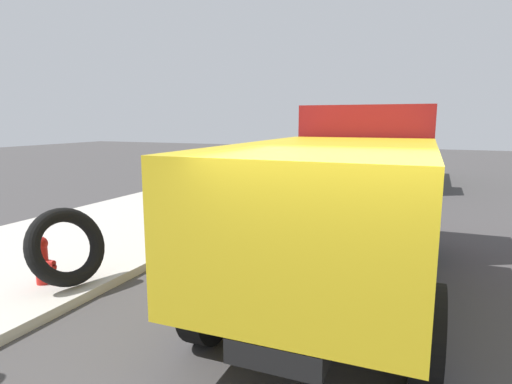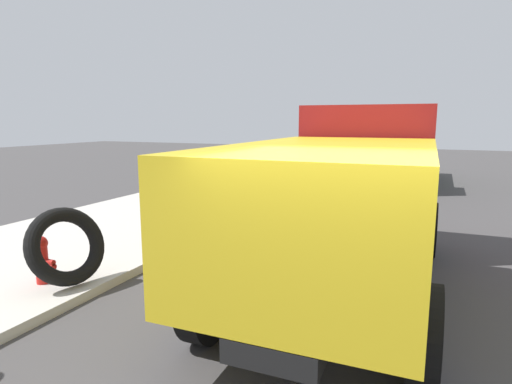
{
  "view_description": "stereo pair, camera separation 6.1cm",
  "coord_description": "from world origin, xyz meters",
  "px_view_note": "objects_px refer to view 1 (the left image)",
  "views": [
    {
      "loc": [
        -3.75,
        -0.69,
        2.71
      ],
      "look_at": [
        3.71,
        2.45,
        1.33
      ],
      "focal_mm": 29.6,
      "sensor_mm": 36.0,
      "label": 1
    },
    {
      "loc": [
        -3.73,
        -0.75,
        2.71
      ],
      "look_at": [
        3.71,
        2.45,
        1.33
      ],
      "focal_mm": 29.6,
      "sensor_mm": 36.0,
      "label": 2
    }
  ],
  "objects_px": {
    "fire_hydrant": "(42,259)",
    "dump_truck_yellow": "(349,189)",
    "dump_truck_green": "(387,146)",
    "loose_tire": "(66,247)"
  },
  "relations": [
    {
      "from": "dump_truck_green",
      "to": "dump_truck_yellow",
      "type": "bearing_deg",
      "value": -176.86
    },
    {
      "from": "loose_tire",
      "to": "dump_truck_yellow",
      "type": "bearing_deg",
      "value": -61.82
    },
    {
      "from": "loose_tire",
      "to": "dump_truck_yellow",
      "type": "relative_size",
      "value": 0.18
    },
    {
      "from": "dump_truck_green",
      "to": "loose_tire",
      "type": "bearing_deg",
      "value": 167.35
    },
    {
      "from": "fire_hydrant",
      "to": "dump_truck_green",
      "type": "xyz_separation_m",
      "value": [
        14.68,
        -3.68,
        1.05
      ]
    },
    {
      "from": "fire_hydrant",
      "to": "dump_truck_yellow",
      "type": "height_order",
      "value": "dump_truck_yellow"
    },
    {
      "from": "fire_hydrant",
      "to": "dump_truck_yellow",
      "type": "bearing_deg",
      "value": -62.82
    },
    {
      "from": "dump_truck_yellow",
      "to": "dump_truck_green",
      "type": "bearing_deg",
      "value": 3.14
    },
    {
      "from": "fire_hydrant",
      "to": "loose_tire",
      "type": "xyz_separation_m",
      "value": [
        0.12,
        -0.41,
        0.21
      ]
    },
    {
      "from": "loose_tire",
      "to": "dump_truck_green",
      "type": "bearing_deg",
      "value": -12.65
    }
  ]
}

